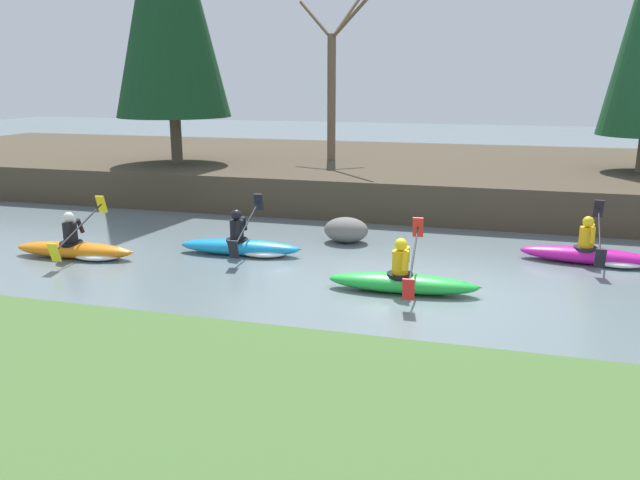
{
  "coord_description": "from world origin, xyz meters",
  "views": [
    {
      "loc": [
        1.18,
        -11.08,
        3.73
      ],
      "look_at": [
        -2.14,
        0.83,
        0.55
      ],
      "focal_mm": 35.0,
      "sensor_mm": 36.0,
      "label": 1
    }
  ],
  "objects_px": {
    "kayaker_middle": "(404,281)",
    "boulder_midstream": "(346,230)",
    "kayaker_lead": "(593,255)",
    "kayaker_trailing": "(245,246)",
    "kayaker_far_back": "(79,249)"
  },
  "relations": [
    {
      "from": "kayaker_middle",
      "to": "kayaker_trailing",
      "type": "relative_size",
      "value": 1.0
    },
    {
      "from": "kayaker_lead",
      "to": "kayaker_trailing",
      "type": "distance_m",
      "value": 7.4
    },
    {
      "from": "kayaker_trailing",
      "to": "boulder_midstream",
      "type": "height_order",
      "value": "kayaker_trailing"
    },
    {
      "from": "kayaker_lead",
      "to": "kayaker_trailing",
      "type": "relative_size",
      "value": 1.0
    },
    {
      "from": "kayaker_middle",
      "to": "kayaker_trailing",
      "type": "bearing_deg",
      "value": 154.44
    },
    {
      "from": "kayaker_lead",
      "to": "kayaker_middle",
      "type": "distance_m",
      "value": 4.56
    },
    {
      "from": "kayaker_lead",
      "to": "boulder_midstream",
      "type": "bearing_deg",
      "value": -178.94
    },
    {
      "from": "kayaker_lead",
      "to": "kayaker_far_back",
      "type": "xyz_separation_m",
      "value": [
        -10.64,
        -2.49,
        0.0
      ]
    },
    {
      "from": "kayaker_trailing",
      "to": "boulder_midstream",
      "type": "bearing_deg",
      "value": 36.66
    },
    {
      "from": "kayaker_lead",
      "to": "kayaker_far_back",
      "type": "bearing_deg",
      "value": -161.77
    },
    {
      "from": "kayaker_lead",
      "to": "kayaker_trailing",
      "type": "xyz_separation_m",
      "value": [
        -7.28,
        -1.3,
        0.0
      ]
    },
    {
      "from": "kayaker_middle",
      "to": "kayaker_lead",
      "type": "bearing_deg",
      "value": 35.87
    },
    {
      "from": "boulder_midstream",
      "to": "kayaker_trailing",
      "type": "bearing_deg",
      "value": -138.42
    },
    {
      "from": "kayaker_middle",
      "to": "boulder_midstream",
      "type": "distance_m",
      "value": 3.72
    },
    {
      "from": "kayaker_far_back",
      "to": "kayaker_lead",
      "type": "bearing_deg",
      "value": 8.74
    }
  ]
}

